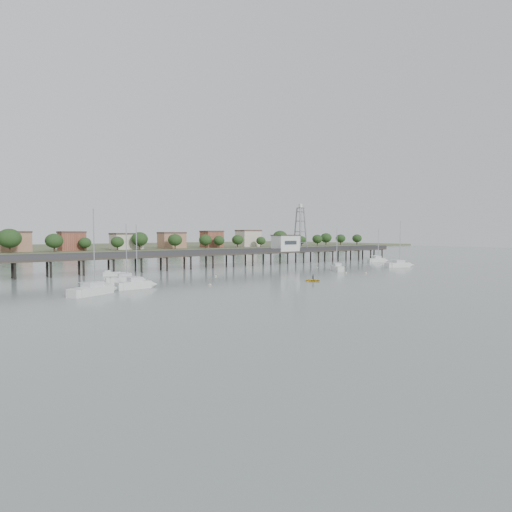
{
  "coord_description": "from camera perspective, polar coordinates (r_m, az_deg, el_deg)",
  "views": [
    {
      "loc": [
        -65.85,
        -44.06,
        9.66
      ],
      "look_at": [
        -0.58,
        42.0,
        4.0
      ],
      "focal_mm": 30.0,
      "sensor_mm": 36.0,
      "label": 1
    }
  ],
  "objects": [
    {
      "name": "sailboat_e",
      "position": [
        151.2,
        16.18,
        -0.54
      ],
      "size": [
        7.32,
        4.34,
        11.76
      ],
      "rotation": [
        0.0,
        0.0,
        -0.35
      ],
      "color": "silver",
      "rests_on": "ground"
    },
    {
      "name": "mooring_buoys",
      "position": [
        102.16,
        5.82,
        -2.4
      ],
      "size": [
        91.57,
        20.13,
        0.39
      ],
      "color": "beige",
      "rests_on": "ground"
    },
    {
      "name": "pier",
      "position": [
        123.29,
        -4.85,
        0.26
      ],
      "size": [
        150.0,
        5.0,
        5.5
      ],
      "color": "#2D2823",
      "rests_on": "ground"
    },
    {
      "name": "dinghy_occupant",
      "position": [
        87.67,
        7.6,
        -3.35
      ],
      "size": [
        0.71,
        1.22,
        0.28
      ],
      "primitive_type": "imported",
      "rotation": [
        0.0,
        0.0,
        2.87
      ],
      "color": "black",
      "rests_on": "ground"
    },
    {
      "name": "sailboat_b",
      "position": [
        86.27,
        -16.38,
        -3.12
      ],
      "size": [
        7.56,
        3.65,
        12.11
      ],
      "rotation": [
        0.0,
        0.0,
        -0.22
      ],
      "color": "silver",
      "rests_on": "ground"
    },
    {
      "name": "sailboat_c",
      "position": [
        114.37,
        10.6,
        -1.57
      ],
      "size": [
        5.36,
        7.11,
        11.76
      ],
      "rotation": [
        0.0,
        0.0,
        1.04
      ],
      "color": "silver",
      "rests_on": "ground"
    },
    {
      "name": "sailboat_a",
      "position": [
        78.61,
        -15.15,
        -3.69
      ],
      "size": [
        7.23,
        2.69,
        11.81
      ],
      "rotation": [
        0.0,
        0.0,
        0.09
      ],
      "color": "silver",
      "rests_on": "ground"
    },
    {
      "name": "sailboat_f",
      "position": [
        73.51,
        -20.13,
        -4.24
      ],
      "size": [
        8.95,
        6.34,
        14.43
      ],
      "rotation": [
        0.0,
        0.0,
        0.48
      ],
      "color": "silver",
      "rests_on": "ground"
    },
    {
      "name": "sailboat_d",
      "position": [
        131.2,
        18.94,
        -1.11
      ],
      "size": [
        9.01,
        4.77,
        14.25
      ],
      "rotation": [
        0.0,
        0.0,
        -0.27
      ],
      "color": "silver",
      "rests_on": "ground"
    },
    {
      "name": "pier_building",
      "position": [
        138.17,
        3.94,
        1.75
      ],
      "size": [
        8.4,
        5.4,
        5.3
      ],
      "color": "silver",
      "rests_on": "ground"
    },
    {
      "name": "white_tender",
      "position": [
        103.17,
        -18.74,
        -2.28
      ],
      "size": [
        4.02,
        2.97,
        1.45
      ],
      "rotation": [
        0.0,
        0.0,
        -0.43
      ],
      "color": "silver",
      "rests_on": "ground"
    },
    {
      "name": "far_shore",
      "position": [
        291.4,
        -24.03,
        1.03
      ],
      "size": [
        500.0,
        170.0,
        10.4
      ],
      "color": "#475133",
      "rests_on": "ground"
    },
    {
      "name": "lattice_tower",
      "position": [
        142.51,
        5.92,
        3.56
      ],
      "size": [
        3.2,
        3.2,
        15.5
      ],
      "color": "slate",
      "rests_on": "ground"
    },
    {
      "name": "ground_plane",
      "position": [
        79.82,
        18.94,
        -4.11
      ],
      "size": [
        500.0,
        500.0,
        0.0
      ],
      "primitive_type": "plane",
      "color": "slate",
      "rests_on": "ground"
    },
    {
      "name": "yellow_dinghy",
      "position": [
        87.67,
        7.6,
        -3.35
      ],
      "size": [
        2.07,
        1.58,
        2.88
      ],
      "primitive_type": "imported",
      "rotation": [
        0.0,
        0.0,
        0.55
      ],
      "color": "yellow",
      "rests_on": "ground"
    }
  ]
}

